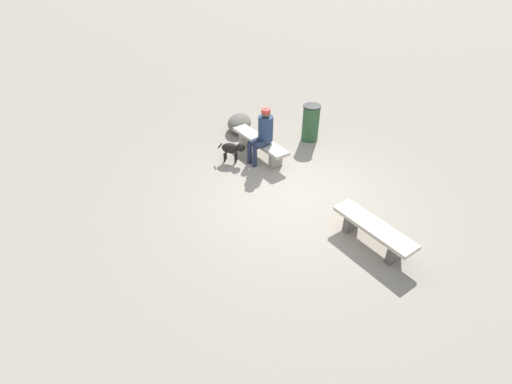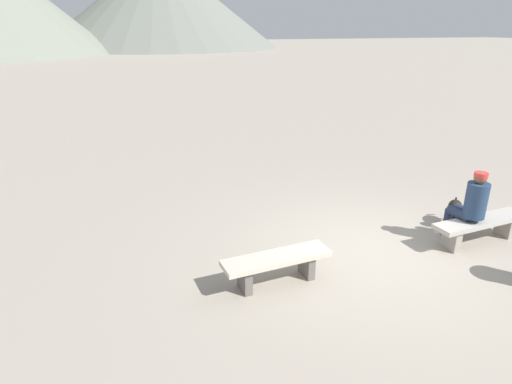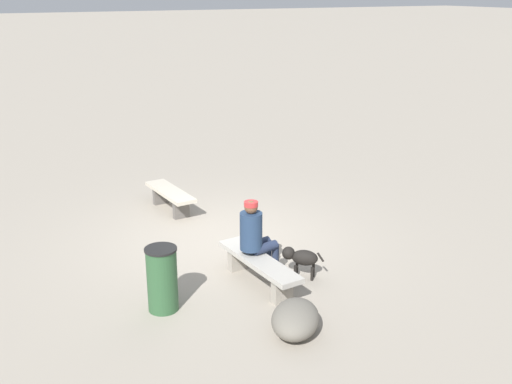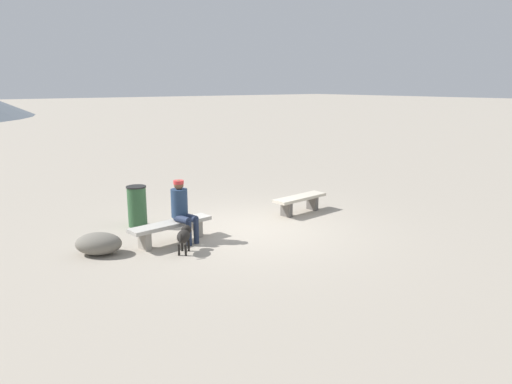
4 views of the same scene
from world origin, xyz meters
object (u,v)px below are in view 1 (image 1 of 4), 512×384
Objects in this scene: seated_person at (263,132)px; bench_right at (260,144)px; trash_bin at (311,123)px; boulder at (239,123)px; bench_left at (373,230)px; dog at (233,148)px.

bench_right is at bearing -23.32° from seated_person.
trash_bin reaches higher than boulder.
bench_left is 3.82m from dog.
trash_bin is (0.06, -1.53, 0.15)m from bench_right.
bench_right is at bearing 92.16° from trash_bin.
dog is (0.31, 0.63, -0.39)m from seated_person.
boulder is at bearing 98.39° from dog.
seated_person is 1.76m from boulder.
bench_left reaches higher than boulder.
boulder is (1.35, -0.89, -0.13)m from dog.
bench_right reaches higher than boulder.
trash_bin reaches higher than bench_left.
boulder is at bearing -6.45° from bench_left.
seated_person reaches higher than dog.
seated_person reaches higher than bench_left.
seated_person is (3.43, 0.17, 0.41)m from bench_left.
trash_bin reaches higher than bench_right.
seated_person is 2.42× the size of dog.
bench_right is at bearing 171.77° from boulder.
dog is at bearing 78.01° from bench_right.
boulder is (5.09, -0.09, -0.11)m from bench_left.
boulder is (1.43, -0.21, -0.10)m from bench_right.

